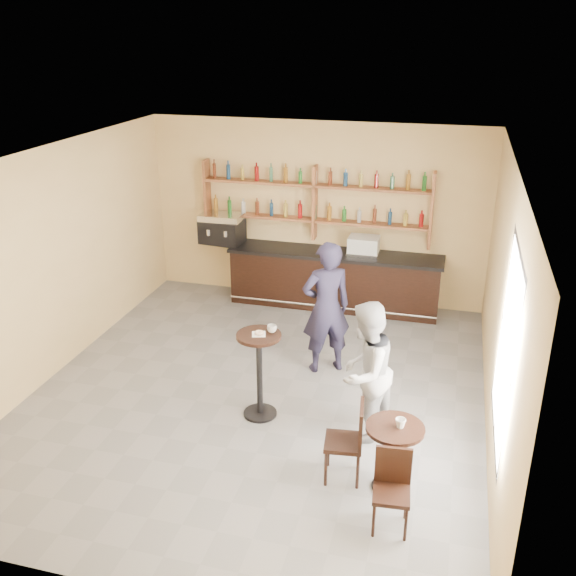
% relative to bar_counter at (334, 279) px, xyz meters
% --- Properties ---
extents(floor, '(7.00, 7.00, 0.00)m').
position_rel_bar_counter_xyz_m(floor, '(-0.43, -3.15, -0.51)').
color(floor, slate).
rests_on(floor, ground).
extents(ceiling, '(7.00, 7.00, 0.00)m').
position_rel_bar_counter_xyz_m(ceiling, '(-0.43, -3.15, 2.69)').
color(ceiling, white).
rests_on(ceiling, wall_back).
extents(wall_back, '(7.00, 0.00, 7.00)m').
position_rel_bar_counter_xyz_m(wall_back, '(-0.43, 0.35, 1.09)').
color(wall_back, '#E3BF81').
rests_on(wall_back, floor).
extents(wall_front, '(7.00, 0.00, 7.00)m').
position_rel_bar_counter_xyz_m(wall_front, '(-0.43, -6.65, 1.09)').
color(wall_front, '#E3BF81').
rests_on(wall_front, floor).
extents(wall_left, '(0.00, 7.00, 7.00)m').
position_rel_bar_counter_xyz_m(wall_left, '(-3.43, -3.15, 1.09)').
color(wall_left, '#E3BF81').
rests_on(wall_left, floor).
extents(wall_right, '(0.00, 7.00, 7.00)m').
position_rel_bar_counter_xyz_m(wall_right, '(2.57, -3.15, 1.09)').
color(wall_right, '#E3BF81').
rests_on(wall_right, floor).
extents(window_pane, '(0.00, 2.00, 2.00)m').
position_rel_bar_counter_xyz_m(window_pane, '(2.57, -4.35, 1.19)').
color(window_pane, white).
rests_on(window_pane, wall_right).
extents(window_frame, '(0.04, 1.70, 2.10)m').
position_rel_bar_counter_xyz_m(window_frame, '(2.56, -4.35, 1.19)').
color(window_frame, black).
rests_on(window_frame, wall_right).
extents(shelf_unit, '(4.00, 0.26, 1.40)m').
position_rel_bar_counter_xyz_m(shelf_unit, '(-0.43, 0.22, 1.30)').
color(shelf_unit, brown).
rests_on(shelf_unit, wall_back).
extents(liquor_bottles, '(3.68, 0.10, 1.00)m').
position_rel_bar_counter_xyz_m(liquor_bottles, '(-0.43, 0.22, 1.47)').
color(liquor_bottles, '#8C5919').
rests_on(liquor_bottles, shelf_unit).
extents(bar_counter, '(3.74, 0.73, 1.01)m').
position_rel_bar_counter_xyz_m(bar_counter, '(0.00, 0.00, 0.00)').
color(bar_counter, black).
rests_on(bar_counter, floor).
extents(espresso_machine, '(0.80, 0.56, 0.54)m').
position_rel_bar_counter_xyz_m(espresso_machine, '(-2.08, 0.00, 0.77)').
color(espresso_machine, black).
rests_on(espresso_machine, bar_counter).
extents(pastry_case, '(0.57, 0.48, 0.32)m').
position_rel_bar_counter_xyz_m(pastry_case, '(0.49, 0.00, 0.67)').
color(pastry_case, silver).
rests_on(pastry_case, bar_counter).
extents(pedestal_table, '(0.71, 0.71, 1.16)m').
position_rel_bar_counter_xyz_m(pedestal_table, '(-0.25, -3.67, 0.07)').
color(pedestal_table, black).
rests_on(pedestal_table, floor).
extents(napkin, '(0.21, 0.21, 0.00)m').
position_rel_bar_counter_xyz_m(napkin, '(-0.25, -3.67, 0.65)').
color(napkin, white).
rests_on(napkin, pedestal_table).
extents(donut, '(0.12, 0.12, 0.04)m').
position_rel_bar_counter_xyz_m(donut, '(-0.24, -3.68, 0.68)').
color(donut, '#D3884D').
rests_on(donut, napkin).
extents(cup_pedestal, '(0.15, 0.15, 0.09)m').
position_rel_bar_counter_xyz_m(cup_pedestal, '(-0.11, -3.57, 0.70)').
color(cup_pedestal, white).
rests_on(cup_pedestal, pedestal_table).
extents(man_main, '(0.85, 0.76, 1.96)m').
position_rel_bar_counter_xyz_m(man_main, '(0.31, -2.28, 0.47)').
color(man_main, black).
rests_on(man_main, floor).
extents(cafe_table, '(0.79, 0.79, 0.79)m').
position_rel_bar_counter_xyz_m(cafe_table, '(1.55, -4.67, -0.11)').
color(cafe_table, black).
rests_on(cafe_table, floor).
extents(cup_cafe, '(0.11, 0.11, 0.10)m').
position_rel_bar_counter_xyz_m(cup_cafe, '(1.60, -4.67, 0.34)').
color(cup_cafe, white).
rests_on(cup_cafe, cafe_table).
extents(chair_west, '(0.45, 0.45, 0.94)m').
position_rel_bar_counter_xyz_m(chair_west, '(1.00, -4.62, -0.04)').
color(chair_west, black).
rests_on(chair_west, floor).
extents(chair_south, '(0.39, 0.39, 0.84)m').
position_rel_bar_counter_xyz_m(chair_south, '(1.60, -5.27, -0.08)').
color(chair_south, black).
rests_on(chair_south, floor).
extents(patron_second, '(0.91, 1.03, 1.76)m').
position_rel_bar_counter_xyz_m(patron_second, '(1.09, -3.76, 0.37)').
color(patron_second, '#A5A4A9').
rests_on(patron_second, floor).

